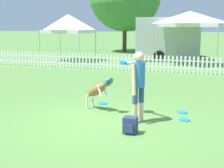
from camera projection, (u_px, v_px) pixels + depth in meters
The scene contains 11 objects.
ground_plane at pixel (104, 121), 6.99m from camera, with size 240.00×240.00×0.00m, color #5B8C42.
handler_person at pixel (137, 78), 6.81m from camera, with size 0.78×0.96×1.57m.
leaping_dog at pixel (98, 90), 7.84m from camera, with size 1.05×0.67×0.90m.
frisbee_near_handler at pixel (103, 103), 8.59m from camera, with size 0.26×0.26×0.02m.
frisbee_near_dog at pixel (184, 120), 7.08m from camera, with size 0.26×0.26×0.02m.
frisbee_midfield at pixel (182, 112), 7.70m from camera, with size 0.26×0.26×0.02m.
backpack_on_grass at pixel (130, 125), 6.18m from camera, with size 0.27×0.26×0.34m.
picket_fence at pixel (164, 64), 14.42m from camera, with size 23.84×0.04×0.78m.
canopy_tent_main at pixel (190, 19), 17.20m from camera, with size 3.10×3.10×2.94m.
canopy_tent_secondary at pixel (68, 24), 19.04m from camera, with size 2.61×2.61×2.84m.
equipment_trailer at pixel (167, 38), 19.41m from camera, with size 4.75×2.78×2.64m.
Camera 1 is at (2.35, -6.30, 2.10)m, focal length 50.00 mm.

